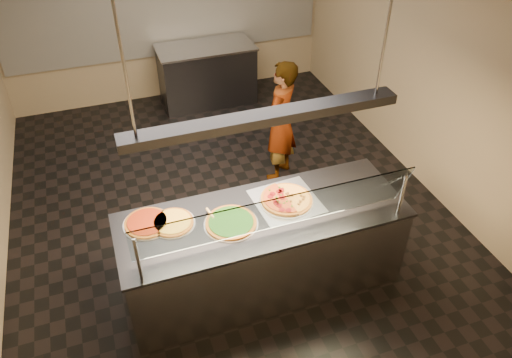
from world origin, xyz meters
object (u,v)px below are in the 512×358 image
object	(u,v)px
worker	(280,122)
heat_lamp_housing	(264,118)
pizza_spatula	(216,215)
half_pizza_pepperoni	(275,201)
pizza_cheese	(172,222)
prep_table	(207,74)
serving_counter	(263,250)
sneeze_guard	(278,214)
half_pizza_sausage	(298,196)
pizza_tomato	(147,222)
pizza_spinach	(231,222)
perforated_tray	(286,200)

from	to	relation	value
worker	heat_lamp_housing	bearing A→B (deg)	19.26
pizza_spatula	half_pizza_pepperoni	bearing A→B (deg)	-0.31
pizza_cheese	prep_table	size ratio (longest dim) A/B	0.27
serving_counter	sneeze_guard	world-z (taller)	sneeze_guard
half_pizza_pepperoni	worker	bearing A→B (deg)	66.52
half_pizza_sausage	worker	bearing A→B (deg)	74.04
serving_counter	worker	world-z (taller)	worker
half_pizza_sausage	pizza_tomato	distance (m)	1.41
half_pizza_sausage	pizza_spatula	bearing A→B (deg)	179.78
pizza_cheese	heat_lamp_housing	bearing A→B (deg)	-11.05
serving_counter	pizza_tomato	world-z (taller)	pizza_tomato
half_pizza_pepperoni	pizza_spatula	distance (m)	0.57
pizza_spinach	pizza_tomato	world-z (taller)	pizza_spinach
perforated_tray	pizza_spinach	size ratio (longest dim) A/B	1.27
worker	prep_table	bearing A→B (deg)	-125.34
perforated_tray	prep_table	bearing A→B (deg)	86.80
perforated_tray	pizza_cheese	bearing A→B (deg)	177.20
serving_counter	pizza_spinach	xyz separation A→B (m)	(-0.31, -0.02, 0.48)
serving_counter	perforated_tray	bearing A→B (deg)	21.18
half_pizza_pepperoni	pizza_spinach	world-z (taller)	half_pizza_pepperoni
sneeze_guard	serving_counter	bearing A→B (deg)	90.00
half_pizza_pepperoni	pizza_spinach	distance (m)	0.49
perforated_tray	half_pizza_sausage	world-z (taller)	half_pizza_sausage
half_pizza_sausage	pizza_spinach	size ratio (longest dim) A/B	1.01
worker	pizza_spinach	bearing A→B (deg)	11.59
perforated_tray	half_pizza_sausage	distance (m)	0.12
pizza_spinach	prep_table	world-z (taller)	pizza_spinach
half_pizza_pepperoni	pizza_spinach	size ratio (longest dim) A/B	1.01
serving_counter	pizza_cheese	distance (m)	0.95
sneeze_guard	half_pizza_sausage	distance (m)	0.65
sneeze_guard	heat_lamp_housing	xyz separation A→B (m)	(0.00, 0.34, 0.72)
pizza_spinach	pizza_cheese	distance (m)	0.52
serving_counter	pizza_spatula	distance (m)	0.65
half_pizza_sausage	worker	xyz separation A→B (m)	(0.45, 1.56, -0.16)
pizza_tomato	pizza_spatula	size ratio (longest dim) A/B	1.90
perforated_tray	pizza_spinach	bearing A→B (deg)	-167.83
sneeze_guard	perforated_tray	size ratio (longest dim) A/B	3.91
pizza_spatula	heat_lamp_housing	distance (m)	1.08
sneeze_guard	prep_table	bearing A→B (deg)	83.52
prep_table	worker	size ratio (longest dim) A/B	0.94
perforated_tray	half_pizza_pepperoni	bearing A→B (deg)	-179.77
sneeze_guard	pizza_cheese	size ratio (longest dim) A/B	6.00
pizza_cheese	prep_table	xyz separation A→B (m)	(1.29, 3.76, -0.48)
pizza_spinach	worker	bearing A→B (deg)	55.75
sneeze_guard	worker	size ratio (longest dim) A/B	1.54
perforated_tray	pizza_spatula	xyz separation A→B (m)	(-0.69, 0.00, 0.02)
half_pizza_sausage	perforated_tray	bearing A→B (deg)	179.79
sneeze_guard	pizza_spatula	size ratio (longest dim) A/B	10.68
sneeze_guard	half_pizza_pepperoni	bearing A→B (deg)	70.91
half_pizza_pepperoni	prep_table	size ratio (longest dim) A/B	0.33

